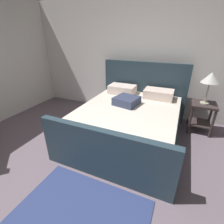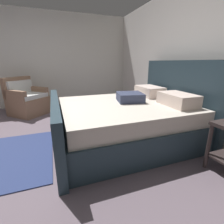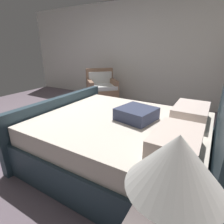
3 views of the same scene
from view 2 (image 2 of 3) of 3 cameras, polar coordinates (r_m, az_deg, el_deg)
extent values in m
cube|color=slate|center=(2.83, -32.86, -12.12)|extent=(5.38, 5.95, 0.02)
cube|color=silver|center=(3.37, 24.57, 16.35)|extent=(5.50, 0.12, 2.56)
cube|color=silver|center=(5.23, -29.05, 15.54)|extent=(0.12, 6.07, 2.56)
cube|color=#283C47|center=(2.71, 4.06, -5.58)|extent=(1.74, 1.98, 0.40)
cube|color=#283C47|center=(3.13, 21.89, 4.71)|extent=(1.85, 0.11, 1.27)
cube|color=#283C47|center=(2.44, -18.72, -4.68)|extent=(1.85, 0.11, 0.75)
cube|color=silver|center=(2.60, 4.21, 0.73)|extent=(1.66, 1.91, 0.22)
cube|color=silver|center=(3.22, 13.03, 7.18)|extent=(0.56, 0.36, 0.18)
cube|color=beige|center=(2.61, 22.14, 4.09)|extent=(0.56, 0.36, 0.18)
cube|color=#363D5A|center=(2.70, 6.34, 5.23)|extent=(0.47, 0.47, 0.14)
cylinder|color=#362C2A|center=(2.28, 30.76, -10.46)|extent=(0.04, 0.04, 0.56)
cube|color=#8F6A52|center=(4.48, -27.12, 1.91)|extent=(1.02, 1.02, 0.42)
cube|color=silver|center=(4.43, -27.57, 5.16)|extent=(0.94, 0.94, 0.10)
cube|color=#8F6A52|center=(4.65, -30.29, 7.64)|extent=(0.59, 0.59, 0.48)
cube|color=silver|center=(4.58, -29.58, 7.33)|extent=(0.50, 0.50, 0.36)
cube|color=#8F6A52|center=(4.24, -30.93, 5.04)|extent=(0.53, 0.53, 0.22)
cube|color=#8F6A52|center=(4.61, -24.68, 6.71)|extent=(0.53, 0.53, 0.22)
cube|color=navy|center=(2.68, -33.60, -13.49)|extent=(1.44, 1.23, 0.01)
camera|label=1|loc=(2.17, -69.08, 20.86)|focal=25.92mm
camera|label=3|loc=(2.00, 57.00, 15.02)|focal=28.38mm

